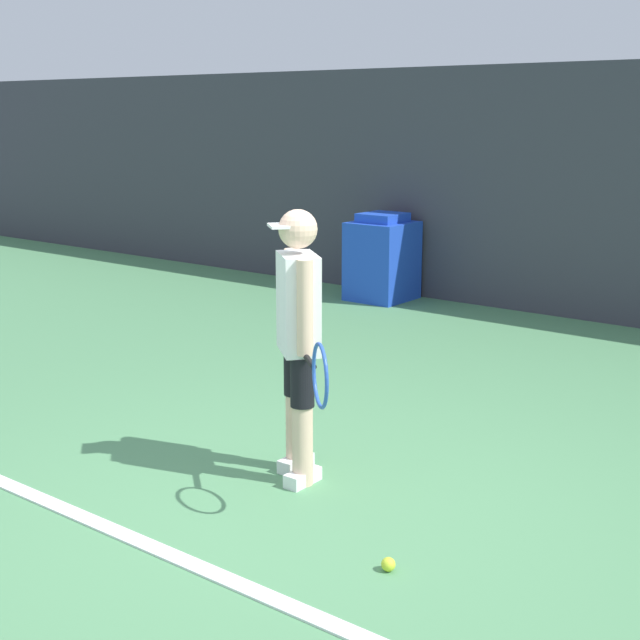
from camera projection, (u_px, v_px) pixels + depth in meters
ground_plane at (274, 512)px, 4.80m from camera, size 24.00×24.00×0.00m
back_wall at (636, 197)px, 8.70m from camera, size 24.00×0.10×2.59m
court_baseline at (182, 560)px, 4.28m from camera, size 21.60×0.10×0.01m
tennis_player at (299, 334)px, 5.06m from camera, size 0.79×0.70×1.58m
tennis_ball at (388, 564)px, 4.18m from camera, size 0.07×0.07×0.07m
covered_chair at (382, 259)px, 10.15m from camera, size 0.64×0.68×0.99m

